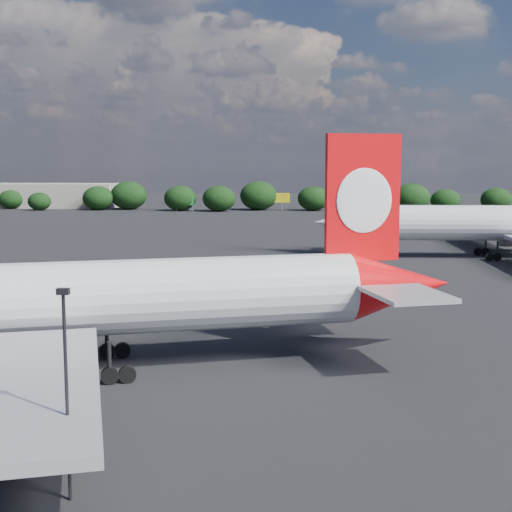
{
  "coord_description": "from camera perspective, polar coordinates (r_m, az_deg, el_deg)",
  "views": [
    {
      "loc": [
        19.91,
        -42.53,
        15.24
      ],
      "look_at": [
        16.0,
        12.0,
        8.0
      ],
      "focal_mm": 50.0,
      "sensor_mm": 36.0,
      "label": 1
    }
  ],
  "objects": [
    {
      "name": "terminal_building",
      "position": [
        249.69,
        -15.84,
        4.68
      ],
      "size": [
        42.0,
        16.0,
        8.0
      ],
      "color": "gray",
      "rests_on": "ground"
    },
    {
      "name": "apron_lamp_post",
      "position": [
        33.19,
        -14.94,
        -9.75
      ],
      "size": [
        0.55,
        0.3,
        9.77
      ],
      "color": "black",
      "rests_on": "ground"
    },
    {
      "name": "china_southern_airliner",
      "position": [
        118.96,
        18.54,
        2.43
      ],
      "size": [
        54.67,
        51.89,
        17.89
      ],
      "color": "silver",
      "rests_on": "ground"
    },
    {
      "name": "qantas_airliner",
      "position": [
        52.9,
        -12.22,
        -3.47
      ],
      "size": [
        52.24,
        50.12,
        17.39
      ],
      "color": "silver",
      "rests_on": "ground"
    },
    {
      "name": "billboard_yellow",
      "position": [
        224.96,
        2.09,
        4.64
      ],
      "size": [
        5.0,
        0.3,
        5.5
      ],
      "color": "gold",
      "rests_on": "ground"
    },
    {
      "name": "highway_sign",
      "position": [
        222.13,
        -5.75,
        4.38
      ],
      "size": [
        6.0,
        0.3,
        4.5
      ],
      "color": "#166F2C",
      "rests_on": "ground"
    },
    {
      "name": "ground",
      "position": [
        105.56,
        -6.82,
        -0.81
      ],
      "size": [
        500.0,
        500.0,
        0.0
      ],
      "primitive_type": "plane",
      "color": "black",
      "rests_on": "ground"
    },
    {
      "name": "horizon_treeline",
      "position": [
        223.35,
        1.7,
        4.64
      ],
      "size": [
        201.25,
        16.72,
        9.12
      ],
      "color": "black",
      "rests_on": "ground"
    }
  ]
}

